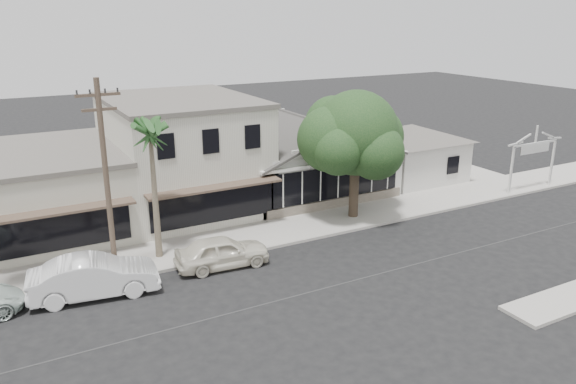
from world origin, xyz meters
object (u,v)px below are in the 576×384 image
car_1 (94,277)px  car_0 (222,252)px  arch_sign (535,145)px  utility_pole (106,178)px  shade_tree (353,135)px

car_1 → car_0: bearing=-81.2°
arch_sign → utility_pole: (-27.40, -0.10, 1.63)m
car_1 → arch_sign: bearing=-79.7°
car_1 → shade_tree: bearing=-71.6°
arch_sign → car_0: arch_sign is taller
car_0 → shade_tree: (9.17, 2.70, 4.17)m
arch_sign → utility_pole: size_ratio=0.46×
utility_pole → car_0: (4.73, -0.98, -4.03)m
arch_sign → car_1: arch_sign is taller
utility_pole → car_0: bearing=-11.7°
arch_sign → utility_pole: 27.45m
arch_sign → car_1: size_ratio=0.78×
arch_sign → shade_tree: shade_tree is taller
car_0 → car_1: (-5.83, -0.08, 0.12)m
car_0 → car_1: size_ratio=0.84×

